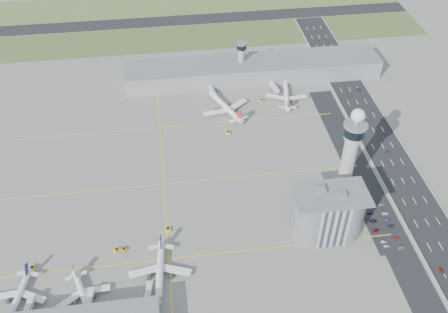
{
  "coord_description": "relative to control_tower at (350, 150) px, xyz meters",
  "views": [
    {
      "loc": [
        -32.65,
        -203.72,
        227.42
      ],
      "look_at": [
        0.0,
        35.0,
        15.0
      ],
      "focal_mm": 40.0,
      "sensor_mm": 36.0,
      "label": 1
    }
  ],
  "objects": [
    {
      "name": "tug_2",
      "position": [
        -136.94,
        -28.33,
        -34.12
      ],
      "size": [
        3.74,
        3.84,
        1.85
      ],
      "primitive_type": null,
      "rotation": [
        0.0,
        0.0,
        0.71
      ],
      "color": "#CD8400",
      "rests_on": "ground"
    },
    {
      "name": "car_lot_4",
      "position": [
        11.66,
        -20.58,
        -34.45
      ],
      "size": [
        3.54,
        1.61,
        1.18
      ],
      "primitive_type": "imported",
      "rotation": [
        0.0,
        0.0,
        1.51
      ],
      "color": "navy",
      "rests_on": "ground"
    },
    {
      "name": "admin_building",
      "position": [
        -20.01,
        -30.0,
        -19.74
      ],
      "size": [
        42.0,
        24.0,
        33.5
      ],
      "color": "#B2B2B7",
      "rests_on": "ground"
    },
    {
      "name": "jet_bridge_far_1",
      "position": [
        -20.0,
        124.0,
        -32.19
      ],
      "size": [
        5.39,
        14.31,
        5.7
      ],
      "primitive_type": null,
      "rotation": [
        0.0,
        0.0,
        -1.4
      ],
      "color": "silver",
      "rests_on": "ground"
    },
    {
      "name": "taxiway_line_h_0",
      "position": [
        -112.0,
        -38.0,
        -35.04
      ],
      "size": [
        260.0,
        0.6,
        0.01
      ],
      "primitive_type": "cube",
      "color": "yellow",
      "rests_on": "ground"
    },
    {
      "name": "car_lot_9",
      "position": [
        20.1,
        -27.49,
        -34.47
      ],
      "size": [
        3.5,
        1.29,
        1.14
      ],
      "primitive_type": "imported",
      "rotation": [
        0.0,
        0.0,
        1.59
      ],
      "color": "navy",
      "rests_on": "ground"
    },
    {
      "name": "airplane_near_b",
      "position": [
        -157.05,
        -57.84,
        -30.27
      ],
      "size": [
        38.7,
        41.81,
        9.54
      ],
      "primitive_type": null,
      "rotation": [
        0.0,
        0.0,
        -1.23
      ],
      "color": "white",
      "rests_on": "ground"
    },
    {
      "name": "car_hw_2",
      "position": [
        50.08,
        109.72,
        -34.4
      ],
      "size": [
        2.74,
        4.87,
        1.29
      ],
      "primitive_type": "imported",
      "rotation": [
        0.0,
        0.0,
        0.14
      ],
      "color": "navy",
      "rests_on": "ground"
    },
    {
      "name": "car_lot_0",
      "position": [
        11.83,
        -46.17,
        -34.46
      ],
      "size": [
        3.5,
        1.6,
        1.16
      ],
      "primitive_type": "imported",
      "rotation": [
        0.0,
        0.0,
        1.64
      ],
      "color": "white",
      "rests_on": "ground"
    },
    {
      "name": "car_lot_3",
      "position": [
        11.06,
        -27.05,
        -34.39
      ],
      "size": [
        4.59,
        2.19,
        1.29
      ],
      "primitive_type": "imported",
      "rotation": [
        0.0,
        0.0,
        1.48
      ],
      "color": "black",
      "rests_on": "ground"
    },
    {
      "name": "jet_bridge_near_2",
      "position": [
        -125.0,
        -69.0,
        -32.19
      ],
      "size": [
        5.39,
        14.31,
        5.7
      ],
      "primitive_type": null,
      "rotation": [
        0.0,
        0.0,
        1.4
      ],
      "color": "silver",
      "rests_on": "ground"
    },
    {
      "name": "barrier_right",
      "position": [
        57.0,
        -8.0,
        -34.44
      ],
      "size": [
        0.6,
        500.0,
        1.2
      ],
      "primitive_type": "cube",
      "color": "#9E9E99",
      "rests_on": "ground"
    },
    {
      "name": "car_lot_7",
      "position": [
        20.2,
        -41.26,
        -34.47
      ],
      "size": [
        4.09,
        2.03,
        1.14
      ],
      "primitive_type": "imported",
      "rotation": [
        0.0,
        0.0,
        1.68
      ],
      "color": "#B22722",
      "rests_on": "ground"
    },
    {
      "name": "grass_strip_0",
      "position": [
        -92.0,
        217.0,
        -35.0
      ],
      "size": [
        480.0,
        50.0,
        0.08
      ],
      "primitive_type": "cube",
      "color": "#425327",
      "rests_on": "ground"
    },
    {
      "name": "highway",
      "position": [
        43.0,
        -8.0,
        -34.99
      ],
      "size": [
        28.0,
        500.0,
        0.1
      ],
      "primitive_type": "cube",
      "color": "black",
      "rests_on": "ground"
    },
    {
      "name": "tug_4",
      "position": [
        -63.13,
        68.47,
        -34.06
      ],
      "size": [
        4.08,
        3.79,
        1.96
      ],
      "primitive_type": null,
      "rotation": [
        0.0,
        0.0,
        -2.16
      ],
      "color": "yellow",
      "rests_on": "ground"
    },
    {
      "name": "tug_1",
      "position": [
        -141.01,
        -28.33,
        -34.1
      ],
      "size": [
        3.93,
        3.79,
        1.89
      ],
      "primitive_type": null,
      "rotation": [
        0.0,
        0.0,
        -0.88
      ],
      "color": "#F8A402",
      "rests_on": "ground"
    },
    {
      "name": "ground",
      "position": [
        -72.0,
        -8.0,
        -35.04
      ],
      "size": [
        1000.0,
        1000.0,
        0.0
      ],
      "primitive_type": "plane",
      "color": "gray"
    },
    {
      "name": "tug_3",
      "position": [
        -111.43,
        -17.07,
        -34.05
      ],
      "size": [
        3.7,
        2.79,
        1.98
      ],
      "primitive_type": null,
      "rotation": [
        0.0,
        0.0,
        1.43
      ],
      "color": "yellow",
      "rests_on": "ground"
    },
    {
      "name": "grass_strip_1",
      "position": [
        -92.0,
        292.0,
        -35.0
      ],
      "size": [
        480.0,
        60.0,
        0.08
      ],
      "primitive_type": "cube",
      "color": "#566E34",
      "rests_on": "ground"
    },
    {
      "name": "car_lot_8",
      "position": [
        20.19,
        -31.92,
        -34.44
      ],
      "size": [
        3.59,
        1.64,
        1.19
      ],
      "primitive_type": "imported",
      "rotation": [
        0.0,
        0.0,
        1.5
      ],
      "color": "#28282B",
      "rests_on": "ground"
    },
    {
      "name": "tug_5",
      "position": [
        -31.33,
        104.92,
        -34.02
      ],
      "size": [
        4.21,
        4.16,
        2.04
      ],
      "primitive_type": null,
      "rotation": [
        0.0,
        0.0,
        -2.32
      ],
      "color": "gold",
      "rests_on": "ground"
    },
    {
      "name": "car_lot_5",
      "position": [
        10.32,
        -11.02,
        -34.47
      ],
      "size": [
        3.45,
        1.22,
        1.14
      ],
      "primitive_type": "imported",
      "rotation": [
        0.0,
        0.0,
        1.57
      ],
      "color": "silver",
      "rests_on": "ground"
    },
    {
      "name": "barrier_left",
      "position": [
        29.0,
        -8.0,
        -34.44
      ],
      "size": [
        0.6,
        500.0,
        1.2
      ],
      "primitive_type": "cube",
      "color": "#9E9E99",
      "rests_on": "ground"
    },
    {
      "name": "runway",
      "position": [
        -92.0,
        254.0,
        -34.98
      ],
      "size": [
        480.0,
        22.0,
        0.1
      ],
      "primitive_type": "cube",
      "color": "black",
      "rests_on": "ground"
    },
    {
      "name": "car_lot_11",
      "position": [
        20.98,
        -14.84,
        -34.42
      ],
      "size": [
        4.47,
        2.31,
        1.24
      ],
      "primitive_type": "imported",
      "rotation": [
        0.0,
        0.0,
        1.71
      ],
      "color": "gray",
      "rests_on": "ground"
    },
    {
      "name": "car_lot_1",
      "position": [
        11.49,
        -43.06,
        -34.46
      ],
      "size": [
        3.58,
        1.4,
        1.16
      ],
      "primitive_type": "imported",
      "rotation": [
        0.0,
        0.0,
        1.52
      ],
      "color": "#A7A8AC",
      "rests_on": "ground"
    },
    {
      "name": "car_lot_10",
      "position": [
        20.54,
        -22.2,
        -34.48
      ],
      "size": [
        4.2,
        2.3,
        1.12
      ],
      "primitive_type": "imported",
      "rotation": [
        0.0,
        0.0,
        1.46
      ],
      "color": "white",
      "rests_on": "ground"
    },
    {
      "name": "airplane_near_c",
      "position": [
        -117.25,
        -48.79,
        -29.37
      ],
      "size": [
        37.75,
        43.28,
        11.34
      ],
      "primitive_type": null,
      "rotation": [
        0.0,
        0.0,
        -1.66
      ],
      "color": "white",
      "rests_on": "ground"
    },
    {
      "name": "taxiway_line_v",
      "position": [
        -112.0,
        22.0,
        -35.04
      ],
      "size": [
        0.6,
        260.0,
        0.01
      ],
      "primitive_type": "cube",
      "color": "yellow",
      "rests_on": "ground"
    },
    {
      "name": "taxiway_line_h_1",
      "position": [
        -112.0,
        22.0,
        -35.04
      ],
      "size": [
        260.0,
        0.6,
        0.01
      ],
      "primitive_type": "cube",
      "color": "yellow",
      "rests_on": "ground"
    },
    {
      "name": "car_hw_4",
      "position": [
        36.22,
        174.05,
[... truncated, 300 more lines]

